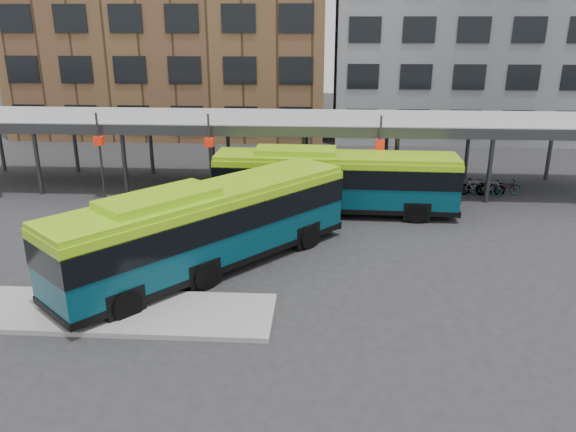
# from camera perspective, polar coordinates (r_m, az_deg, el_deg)

# --- Properties ---
(ground) EXTENTS (120.00, 120.00, 0.00)m
(ground) POSITION_cam_1_polar(r_m,az_deg,el_deg) (21.73, -4.79, -6.41)
(ground) COLOR #28282B
(ground) RESTS_ON ground
(boarding_island) EXTENTS (14.00, 3.00, 0.18)m
(boarding_island) POSITION_cam_1_polar(r_m,az_deg,el_deg) (20.66, -21.51, -8.93)
(boarding_island) COLOR gray
(boarding_island) RESTS_ON ground
(canopy) EXTENTS (40.00, 6.53, 4.80)m
(canopy) POSITION_cam_1_polar(r_m,az_deg,el_deg) (32.85, -1.86, 9.58)
(canopy) COLOR #999B9E
(canopy) RESTS_ON ground
(building_brick) EXTENTS (26.00, 14.00, 22.00)m
(building_brick) POSITION_cam_1_polar(r_m,az_deg,el_deg) (53.04, -11.34, 20.56)
(building_brick) COLOR brown
(building_brick) RESTS_ON ground
(building_grey) EXTENTS (24.00, 14.00, 20.00)m
(building_grey) POSITION_cam_1_polar(r_m,az_deg,el_deg) (53.00, 18.82, 18.87)
(building_grey) COLOR slate
(building_grey) RESTS_ON ground
(bus_front) EXTENTS (10.56, 11.56, 3.57)m
(bus_front) POSITION_cam_1_polar(r_m,az_deg,el_deg) (22.05, -8.11, -0.92)
(bus_front) COLOR #063B4B
(bus_front) RESTS_ON ground
(bus_rear) EXTENTS (12.23, 3.01, 3.35)m
(bus_rear) POSITION_cam_1_polar(r_m,az_deg,el_deg) (28.65, 4.72, 3.68)
(bus_rear) COLOR #063B4B
(bus_rear) RESTS_ON ground
(bike_rack) EXTENTS (4.17, 1.29, 0.97)m
(bike_rack) POSITION_cam_1_polar(r_m,az_deg,el_deg) (33.80, 19.28, 2.81)
(bike_rack) COLOR slate
(bike_rack) RESTS_ON ground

